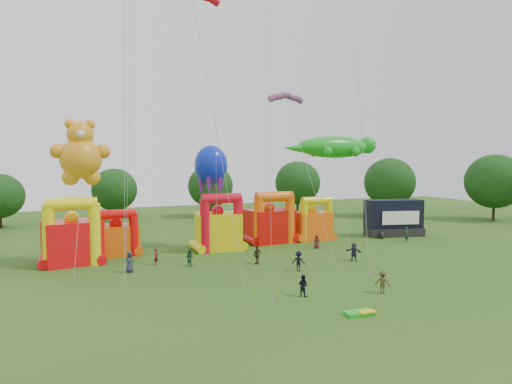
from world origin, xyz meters
name	(u,v)px	position (x,y,z in m)	size (l,w,h in m)	color
ground	(360,328)	(0.00, 0.00, 0.00)	(160.00, 160.00, 0.00)	#234D15
tree_ring	(339,228)	(-1.22, 0.63, 6.26)	(126.90, 129.03, 12.07)	#352314
bouncy_castle_0	(72,239)	(-16.04, 25.90, 2.57)	(5.95, 5.09, 6.77)	red
bouncy_castle_1	(116,237)	(-11.51, 28.71, 1.98)	(4.89, 4.12, 5.15)	#D7560B
bouncy_castle_2	(219,228)	(-0.24, 27.10, 2.54)	(5.62, 4.76, 6.68)	yellow
bouncy_castle_3	(270,223)	(7.33, 29.23, 2.47)	(5.90, 4.93, 6.54)	red
bouncy_castle_4	(312,223)	(13.21, 28.81, 2.20)	(4.69, 3.77, 5.76)	#FC5B0D
stage_trailer	(394,218)	(25.16, 27.17, 2.42)	(8.19, 4.57, 5.02)	black
teddy_bear_kite	(80,182)	(-15.22, 24.59, 8.34)	(5.68, 7.78, 14.57)	orange
gecko_kite	(336,156)	(15.43, 26.87, 10.99)	(13.62, 5.04, 13.63)	#17A11C
octopus_kite	(219,194)	(-0.03, 27.67, 6.53)	(4.31, 6.56, 12.27)	#0C20C0
parafoil_kites	(241,149)	(-2.02, 15.26, 11.40)	(20.89, 12.07, 27.65)	red
diamond_kites	(267,100)	(0.69, 15.63, 15.91)	(23.99, 19.13, 40.73)	red
folded_kite_bundle	(360,313)	(1.51, 2.07, 0.14)	(2.03, 1.16, 0.31)	green
spectator_0	(130,262)	(-11.23, 20.18, 0.97)	(0.95, 0.62, 1.95)	#292E44
spectator_1	(156,257)	(-8.37, 22.30, 0.83)	(0.60, 0.40, 1.65)	maroon
spectator_2	(190,258)	(-5.45, 20.46, 0.82)	(0.80, 0.62, 1.65)	#1B442A
spectator_3	(299,261)	(3.46, 14.44, 0.95)	(1.22, 0.70, 1.89)	black
spectator_4	(257,255)	(1.01, 18.62, 0.95)	(1.12, 0.47, 1.91)	#372716
spectator_5	(354,252)	(10.82, 16.09, 0.94)	(1.74, 0.55, 1.87)	#23233B
spectator_6	(317,242)	(10.66, 23.32, 0.80)	(0.78, 0.51, 1.60)	#4E1622
spectator_7	(407,234)	(23.51, 22.62, 0.95)	(0.69, 0.45, 1.90)	#163823
spectator_8	(303,285)	(0.01, 7.34, 0.83)	(0.80, 0.63, 1.65)	black
spectator_9	(383,282)	(6.16, 5.61, 0.88)	(1.14, 0.66, 1.77)	#413B1A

